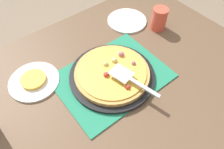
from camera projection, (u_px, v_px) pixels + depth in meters
name	position (u px, v px, depth m)	size (l,w,h in m)	color
ground_plane	(112.00, 140.00, 1.54)	(8.00, 8.00, 0.00)	#84705B
dining_table	(112.00, 91.00, 1.04)	(1.40, 1.00, 0.75)	brown
placemat	(112.00, 77.00, 0.95)	(0.48, 0.36, 0.01)	#237F5B
pizza_pan	(112.00, 75.00, 0.94)	(0.38, 0.38, 0.01)	black
pizza	(112.00, 73.00, 0.92)	(0.33, 0.33, 0.05)	tan
plate_far_right	(34.00, 81.00, 0.93)	(0.22, 0.22, 0.01)	white
plate_side	(127.00, 21.00, 1.19)	(0.22, 0.22, 0.01)	white
served_slice_right	(33.00, 79.00, 0.92)	(0.11, 0.11, 0.02)	gold
cup_far	(159.00, 19.00, 1.11)	(0.08, 0.08, 0.12)	#E04C38
pizza_server	(131.00, 79.00, 0.86)	(0.09, 0.23, 0.01)	silver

